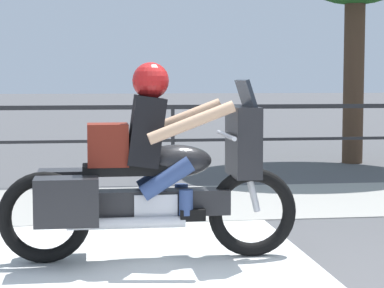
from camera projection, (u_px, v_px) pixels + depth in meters
ground_plane at (249, 281)px, 5.36m from camera, size 120.00×120.00×0.00m
sidewalk_band at (188, 202)px, 8.71m from camera, size 44.00×2.40×0.01m
fence_railing at (173, 122)px, 10.18m from camera, size 36.00×0.05×1.08m
motorcycle at (148, 174)px, 5.93m from camera, size 2.39×0.76×1.57m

